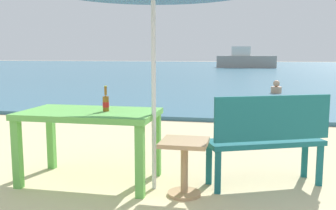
{
  "coord_description": "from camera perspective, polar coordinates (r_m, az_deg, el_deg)",
  "views": [
    {
      "loc": [
        0.65,
        -2.41,
        1.36
      ],
      "look_at": [
        -0.47,
        3.0,
        0.6
      ],
      "focal_mm": 40.52,
      "sensor_mm": 36.0,
      "label": 1
    }
  ],
  "objects": [
    {
      "name": "sea_water",
      "position": [
        32.44,
        10.62,
        5.37
      ],
      "size": [
        120.0,
        50.0,
        0.08
      ],
      "primitive_type": "cube",
      "color": "#386B84",
      "rests_on": "ground_plane"
    },
    {
      "name": "picnic_table_green",
      "position": [
        4.05,
        -11.69,
        -2.42
      ],
      "size": [
        1.4,
        0.8,
        0.76
      ],
      "color": "#60B24C",
      "rests_on": "ground_plane"
    },
    {
      "name": "beer_bottle_amber",
      "position": [
        3.97,
        -9.34,
        0.41
      ],
      "size": [
        0.07,
        0.07,
        0.26
      ],
      "color": "brown",
      "rests_on": "picnic_table_green"
    },
    {
      "name": "side_table_wood",
      "position": [
        3.65,
        2.48,
        -8.19
      ],
      "size": [
        0.44,
        0.44,
        0.54
      ],
      "color": "tan",
      "rests_on": "ground_plane"
    },
    {
      "name": "bench_teal_center",
      "position": [
        3.95,
        14.83,
        -4.38
      ],
      "size": [
        1.24,
        0.81,
        0.95
      ],
      "color": "#196066",
      "rests_on": "ground_plane"
    },
    {
      "name": "swimmer_person",
      "position": [
        12.72,
        15.97,
        2.47
      ],
      "size": [
        0.34,
        0.34,
        0.41
      ],
      "color": "tan",
      "rests_on": "sea_water"
    },
    {
      "name": "boat_sailboat",
      "position": [
        34.05,
        11.57,
        6.64
      ],
      "size": [
        5.07,
        1.38,
        1.84
      ],
      "color": "gray",
      "rests_on": "sea_water"
    }
  ]
}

